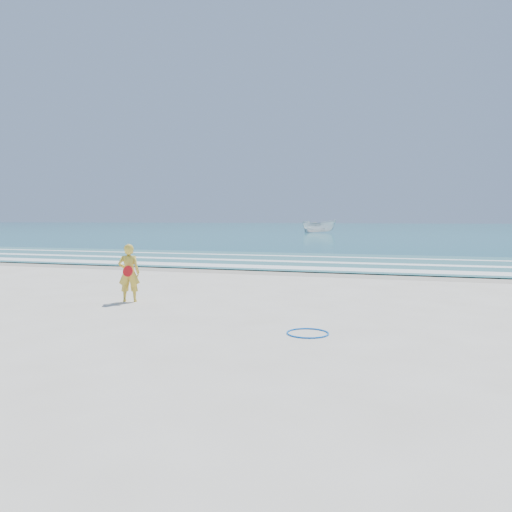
% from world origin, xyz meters
% --- Properties ---
extents(ground, '(400.00, 400.00, 0.00)m').
position_xyz_m(ground, '(0.00, 0.00, 0.00)').
color(ground, silver).
rests_on(ground, ground).
extents(wet_sand, '(400.00, 2.40, 0.00)m').
position_xyz_m(wet_sand, '(0.00, 9.00, 0.00)').
color(wet_sand, '#B2A893').
rests_on(wet_sand, ground).
extents(ocean, '(400.00, 190.00, 0.04)m').
position_xyz_m(ocean, '(0.00, 105.00, 0.02)').
color(ocean, '#19727F').
rests_on(ocean, ground).
extents(shallow, '(400.00, 10.00, 0.01)m').
position_xyz_m(shallow, '(0.00, 14.00, 0.04)').
color(shallow, '#59B7AD').
rests_on(shallow, ocean).
extents(foam_near, '(400.00, 1.40, 0.01)m').
position_xyz_m(foam_near, '(0.00, 10.30, 0.05)').
color(foam_near, white).
rests_on(foam_near, shallow).
extents(foam_mid, '(400.00, 0.90, 0.01)m').
position_xyz_m(foam_mid, '(0.00, 13.20, 0.05)').
color(foam_mid, white).
rests_on(foam_mid, shallow).
extents(foam_far, '(400.00, 0.60, 0.01)m').
position_xyz_m(foam_far, '(0.00, 16.50, 0.05)').
color(foam_far, white).
rests_on(foam_far, shallow).
extents(hoop, '(0.94, 0.94, 0.03)m').
position_xyz_m(hoop, '(3.04, -0.96, 0.01)').
color(hoop, blue).
rests_on(hoop, ground).
extents(boat, '(4.79, 1.82, 1.85)m').
position_xyz_m(boat, '(-7.76, 60.04, 0.96)').
color(boat, silver).
rests_on(boat, ocean).
extents(woman, '(0.62, 0.52, 1.45)m').
position_xyz_m(woman, '(-1.94, 1.15, 0.73)').
color(woman, gold).
rests_on(woman, ground).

